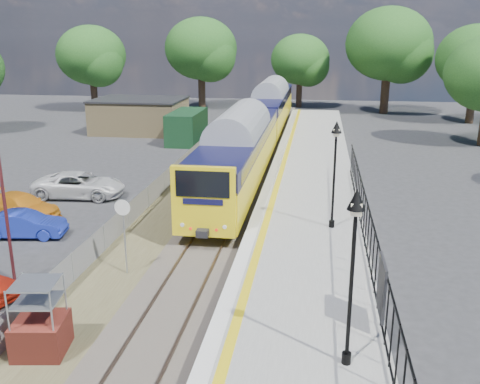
% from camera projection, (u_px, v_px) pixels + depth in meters
% --- Properties ---
extents(ground, '(120.00, 120.00, 0.00)m').
position_uv_depth(ground, '(177.00, 304.00, 18.33)').
color(ground, '#2D2D30').
rests_on(ground, ground).
extents(track_bed, '(5.90, 80.00, 0.29)m').
position_uv_depth(track_bed, '(216.00, 212.00, 27.55)').
color(track_bed, '#473F38').
rests_on(track_bed, ground).
extents(platform, '(5.00, 70.00, 0.90)m').
position_uv_depth(platform, '(307.00, 220.00, 25.20)').
color(platform, gray).
rests_on(platform, ground).
extents(platform_edge, '(0.90, 70.00, 0.01)m').
position_uv_depth(platform_edge, '(263.00, 209.00, 25.36)').
color(platform_edge, silver).
rests_on(platform_edge, platform).
extents(victorian_lamp_south, '(0.44, 0.44, 4.60)m').
position_uv_depth(victorian_lamp_south, '(354.00, 238.00, 12.55)').
color(victorian_lamp_south, black).
rests_on(victorian_lamp_south, platform).
extents(victorian_lamp_north, '(0.44, 0.44, 4.60)m').
position_uv_depth(victorian_lamp_north, '(336.00, 150.00, 22.06)').
color(victorian_lamp_north, black).
rests_on(victorian_lamp_north, platform).
extents(palisade_fence, '(0.12, 26.00, 2.00)m').
position_uv_depth(palisade_fence, '(370.00, 240.00, 19.01)').
color(palisade_fence, black).
rests_on(palisade_fence, platform).
extents(wire_fence, '(0.06, 52.00, 1.20)m').
position_uv_depth(wire_fence, '(159.00, 187.00, 30.13)').
color(wire_fence, '#999EA3').
rests_on(wire_fence, ground).
extents(outbuilding, '(10.80, 10.10, 3.12)m').
position_uv_depth(outbuilding, '(149.00, 117.00, 49.02)').
color(outbuilding, tan).
rests_on(outbuilding, ground).
extents(tree_line, '(56.80, 43.80, 11.88)m').
position_uv_depth(tree_line, '(291.00, 56.00, 56.08)').
color(tree_line, '#332319').
rests_on(tree_line, ground).
extents(train, '(2.82, 40.83, 3.51)m').
position_uv_depth(train, '(259.00, 122.00, 41.30)').
color(train, yellow).
rests_on(train, ground).
extents(brick_plinth, '(1.61, 1.61, 2.28)m').
position_uv_depth(brick_plinth, '(39.00, 319.00, 15.21)').
color(brick_plinth, maroon).
rests_on(brick_plinth, ground).
extents(speed_sign, '(0.61, 0.11, 3.03)m').
position_uv_depth(speed_sign, '(124.00, 224.00, 19.95)').
color(speed_sign, '#999EA3').
rests_on(speed_sign, ground).
extents(carpark_lamp, '(0.25, 0.50, 7.79)m').
position_uv_depth(carpark_lamp, '(0.00, 167.00, 18.75)').
color(carpark_lamp, '#431619').
rests_on(carpark_lamp, ground).
extents(car_blue, '(3.83, 1.83, 1.21)m').
position_uv_depth(car_blue, '(24.00, 224.00, 24.19)').
color(car_blue, '#1A2CA1').
rests_on(car_blue, ground).
extents(car_yellow, '(4.61, 2.93, 1.25)m').
position_uv_depth(car_yellow, '(21.00, 206.00, 26.68)').
color(car_yellow, orange).
rests_on(car_yellow, ground).
extents(car_white, '(5.18, 2.62, 1.40)m').
position_uv_depth(car_white, '(79.00, 185.00, 30.14)').
color(car_white, silver).
rests_on(car_white, ground).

